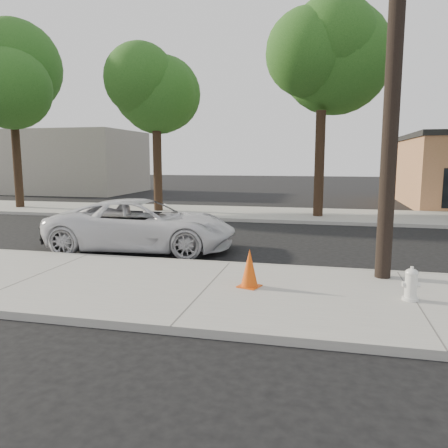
{
  "coord_description": "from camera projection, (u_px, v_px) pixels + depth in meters",
  "views": [
    {
      "loc": [
        2.3,
        -12.67,
        2.75
      ],
      "look_at": [
        -0.35,
        -1.26,
        1.0
      ],
      "focal_mm": 35.0,
      "sensor_mm": 36.0,
      "label": 1
    }
  ],
  "objects": [
    {
      "name": "curb_near",
      "position": [
        230.0,
        265.0,
        11.09
      ],
      "size": [
        90.0,
        0.12,
        0.16
      ],
      "primitive_type": "cube",
      "color": "#9E9B93",
      "rests_on": "ground"
    },
    {
      "name": "police_cruiser",
      "position": [
        143.0,
        225.0,
        13.18
      ],
      "size": [
        5.81,
        3.09,
        1.55
      ],
      "primitive_type": "imported",
      "rotation": [
        0.0,
        0.0,
        1.66
      ],
      "color": "silver",
      "rests_on": "ground"
    },
    {
      "name": "fire_hydrant",
      "position": [
        411.0,
        285.0,
        8.06
      ],
      "size": [
        0.32,
        0.29,
        0.6
      ],
      "rotation": [
        0.0,
        0.0,
        0.07
      ],
      "color": "silver",
      "rests_on": "near_sidewalk"
    },
    {
      "name": "tree_b",
      "position": [
        158.0,
        89.0,
        21.28
      ],
      "size": [
        4.34,
        4.2,
        8.45
      ],
      "color": "black",
      "rests_on": "far_sidewalk"
    },
    {
      "name": "building_far",
      "position": [
        53.0,
        162.0,
        36.5
      ],
      "size": [
        14.0,
        8.0,
        5.0
      ],
      "primitive_type": "cube",
      "color": "gray",
      "rests_on": "ground"
    },
    {
      "name": "far_sidewalk",
      "position": [
        276.0,
        214.0,
        21.3
      ],
      "size": [
        90.0,
        5.0,
        0.15
      ],
      "primitive_type": "cube",
      "color": "gray",
      "rests_on": "ground"
    },
    {
      "name": "tree_a",
      "position": [
        13.0,
        86.0,
        22.81
      ],
      "size": [
        4.65,
        4.5,
        9.0
      ],
      "color": "black",
      "rests_on": "far_sidewalk"
    },
    {
      "name": "tree_c",
      "position": [
        328.0,
        62.0,
        18.97
      ],
      "size": [
        4.96,
        4.8,
        9.55
      ],
      "color": "black",
      "rests_on": "far_sidewalk"
    },
    {
      "name": "utility_pole",
      "position": [
        394.0,
        64.0,
        9.02
      ],
      "size": [
        1.4,
        0.34,
        9.0
      ],
      "color": "black",
      "rests_on": "near_sidewalk"
    },
    {
      "name": "traffic_cone",
      "position": [
        249.0,
        269.0,
        8.91
      ],
      "size": [
        0.52,
        0.52,
        0.79
      ],
      "rotation": [
        0.0,
        0.0,
        -0.33
      ],
      "color": "#DA4B0B",
      "rests_on": "near_sidewalk"
    },
    {
      "name": "ground",
      "position": [
        245.0,
        251.0,
        13.12
      ],
      "size": [
        120.0,
        120.0,
        0.0
      ],
      "primitive_type": "plane",
      "color": "black",
      "rests_on": "ground"
    },
    {
      "name": "near_sidewalk",
      "position": [
        207.0,
        290.0,
        8.97
      ],
      "size": [
        90.0,
        4.4,
        0.15
      ],
      "primitive_type": "cube",
      "color": "gray",
      "rests_on": "ground"
    }
  ]
}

